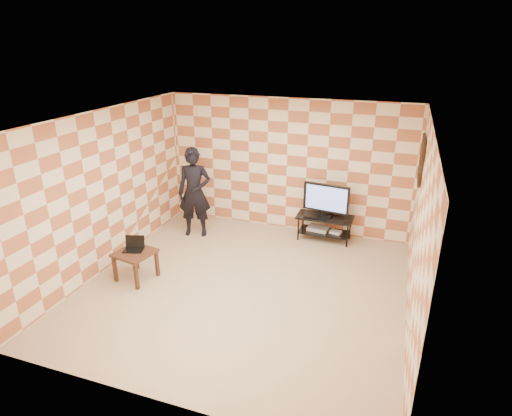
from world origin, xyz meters
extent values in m
plane|color=tan|center=(0.00, 0.00, 0.00)|extent=(5.00, 5.00, 0.00)
cube|color=beige|center=(0.00, 2.50, 1.35)|extent=(5.00, 0.02, 2.70)
cube|color=beige|center=(0.00, -2.50, 1.35)|extent=(5.00, 0.02, 2.70)
cube|color=beige|center=(-2.50, 0.00, 1.35)|extent=(0.02, 5.00, 2.70)
cube|color=beige|center=(2.50, 0.00, 1.35)|extent=(0.02, 5.00, 2.70)
cube|color=white|center=(0.00, 0.00, 2.70)|extent=(5.00, 5.00, 0.02)
cube|color=black|center=(2.47, 1.55, 1.95)|extent=(0.04, 0.72, 0.72)
cube|color=black|center=(2.47, 1.55, 1.95)|extent=(0.04, 0.03, 0.68)
cube|color=black|center=(2.47, 1.55, 1.95)|extent=(0.04, 0.68, 0.03)
cube|color=black|center=(0.89, 2.16, 0.48)|extent=(1.09, 0.49, 0.04)
cube|color=black|center=(0.89, 2.16, 0.16)|extent=(0.98, 0.44, 0.03)
cylinder|color=black|center=(0.41, 1.96, 0.25)|extent=(0.03, 0.03, 0.50)
cylinder|color=black|center=(0.41, 2.36, 0.25)|extent=(0.03, 0.03, 0.50)
cylinder|color=black|center=(1.37, 1.96, 0.25)|extent=(0.03, 0.03, 0.50)
cylinder|color=black|center=(1.37, 2.36, 0.25)|extent=(0.03, 0.03, 0.50)
cube|color=black|center=(0.89, 2.16, 0.51)|extent=(0.29, 0.21, 0.03)
cube|color=black|center=(0.89, 2.16, 0.57)|extent=(0.07, 0.06, 0.08)
cube|color=black|center=(0.89, 2.16, 0.88)|extent=(0.91, 0.18, 0.55)
cube|color=#5F77C1|center=(0.90, 2.13, 0.88)|extent=(0.81, 0.11, 0.48)
cube|color=silver|center=(0.76, 2.20, 0.21)|extent=(0.43, 0.33, 0.07)
cube|color=silver|center=(1.12, 2.16, 0.20)|extent=(0.24, 0.20, 0.05)
cube|color=#341E14|center=(-1.78, -0.34, 0.48)|extent=(0.67, 0.67, 0.04)
cube|color=#341E14|center=(-2.06, -0.53, 0.23)|extent=(0.06, 0.06, 0.46)
cube|color=#341E14|center=(-1.97, -0.06, 0.23)|extent=(0.06, 0.06, 0.46)
cube|color=#341E14|center=(-1.59, -0.62, 0.23)|extent=(0.06, 0.06, 0.46)
cube|color=#341E14|center=(-1.50, -0.15, 0.23)|extent=(0.06, 0.06, 0.46)
cube|color=black|center=(-1.82, -0.30, 0.51)|extent=(0.37, 0.31, 0.02)
cube|color=black|center=(-1.86, -0.19, 0.61)|extent=(0.32, 0.14, 0.20)
imported|color=black|center=(-1.62, 1.56, 0.90)|extent=(0.75, 0.59, 1.80)
camera|label=1|loc=(2.14, -5.57, 3.77)|focal=30.00mm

